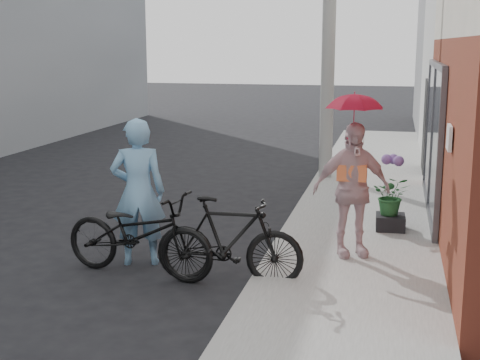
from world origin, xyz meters
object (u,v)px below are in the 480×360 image
(officer, at_px, (138,192))
(kimono_woman, at_px, (351,190))
(bike_left, at_px, (139,234))
(bike_right, at_px, (229,241))
(utility_pole, at_px, (329,15))
(planter, at_px, (390,222))

(officer, relative_size, kimono_woman, 1.10)
(bike_left, bearing_deg, bike_right, -82.23)
(utility_pole, relative_size, officer, 3.54)
(bike_right, bearing_deg, planter, -40.00)
(utility_pole, height_order, kimono_woman, utility_pole)
(utility_pole, distance_m, officer, 6.76)
(utility_pole, bearing_deg, bike_right, -94.41)
(utility_pole, xyz_separation_m, bike_right, (-0.50, -6.48, -2.95))
(bike_left, relative_size, planter, 4.80)
(utility_pole, xyz_separation_m, planter, (1.42, -3.94, -3.27))
(bike_right, height_order, planter, bike_right)
(bike_left, distance_m, planter, 4.01)
(bike_right, distance_m, planter, 3.20)
(bike_right, relative_size, planter, 4.21)
(bike_left, relative_size, kimono_woman, 1.16)
(utility_pole, xyz_separation_m, kimono_woman, (0.89, -5.34, -2.48))
(kimono_woman, bearing_deg, utility_pole, 77.25)
(officer, distance_m, bike_left, 0.65)
(utility_pole, relative_size, bike_left, 3.34)
(officer, bearing_deg, utility_pole, -124.75)
(bike_right, bearing_deg, kimono_woman, -53.77)
(utility_pole, bearing_deg, planter, -70.22)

